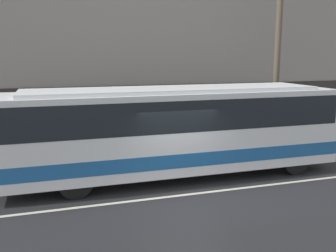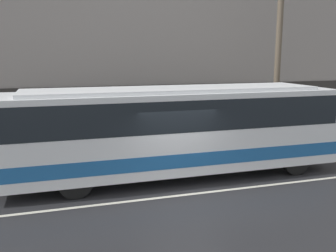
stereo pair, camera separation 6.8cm
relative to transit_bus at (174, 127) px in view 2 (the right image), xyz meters
The scene contains 6 objects.
ground_plane 2.55m from the transit_bus, 98.25° to the right, with size 60.00×60.00×0.00m, color #262628.
sidewalk 3.97m from the transit_bus, 94.26° to the left, with size 60.00×2.85×0.15m.
lane_stripe 2.55m from the transit_bus, 98.25° to the right, with size 54.00×0.14×0.01m.
transit_bus is the anchor object (origin of this frame).
utility_pole_near 6.89m from the transit_bus, 24.66° to the left, with size 0.27×0.27×8.95m.
pedestrian_waiting 3.36m from the transit_bus, 117.02° to the left, with size 0.36×0.36×1.55m.
Camera 2 is at (-3.65, -10.11, 4.17)m, focal length 40.00 mm.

